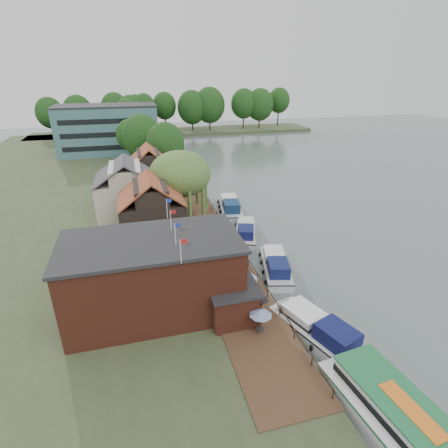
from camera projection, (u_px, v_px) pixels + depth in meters
ground at (306, 287)px, 37.77m from camera, size 260.00×260.00×0.00m
land_bank at (59, 200)px, 61.40m from camera, size 50.00×140.00×1.00m
quay_deck at (213, 246)px, 44.29m from camera, size 6.00×50.00×0.10m
quay_rail at (232, 239)px, 45.18m from camera, size 0.20×49.00×1.00m
pub at (176, 273)px, 31.70m from camera, size 20.00×11.00×7.30m
hotel_block at (108, 129)px, 91.48m from camera, size 25.40×12.40×12.30m
cottage_a at (152, 209)px, 44.46m from camera, size 8.60×7.60×8.50m
cottage_b at (127, 187)px, 52.58m from camera, size 9.60×8.60×8.50m
cottage_c at (149, 170)px, 61.47m from camera, size 7.60×7.60×8.50m
willow at (181, 187)px, 49.55m from camera, size 8.60×8.60×10.43m
umbrella_0 at (260, 321)px, 29.20m from camera, size 1.95×1.95×2.38m
umbrella_1 at (254, 303)px, 31.45m from camera, size 2.23×2.23×2.38m
umbrella_2 at (246, 284)px, 34.21m from camera, size 2.45×2.45×2.38m
umbrella_3 at (237, 269)px, 36.83m from camera, size 2.37×2.37×2.38m
umbrella_4 at (229, 258)px, 38.99m from camera, size 2.06×2.06×2.38m
umbrella_5 at (225, 242)px, 42.49m from camera, size 1.97×1.97×2.38m
cruiser_0 at (317, 328)px, 29.94m from camera, size 6.70×11.12×2.59m
cruiser_1 at (276, 263)px, 40.04m from camera, size 5.53×10.31×2.38m
cruiser_2 at (246, 230)px, 48.44m from camera, size 6.07×10.06×2.31m
cruiser_3 at (230, 205)px, 56.76m from camera, size 5.23×11.24×2.66m
tour_boat at (416, 438)px, 20.71m from camera, size 5.66×14.80×3.15m
swan at (331, 390)px, 25.38m from camera, size 0.44×0.44×0.44m
bank_tree_0 at (166, 151)px, 69.16m from camera, size 7.43×7.43×11.35m
bank_tree_1 at (142, 142)px, 76.50m from camera, size 8.46×8.46×11.93m
bank_tree_2 at (131, 142)px, 81.14m from camera, size 6.25×6.25×10.23m
bank_tree_3 at (128, 122)px, 100.06m from camera, size 6.60×6.60×13.10m
bank_tree_4 at (131, 118)px, 107.79m from camera, size 7.33×7.33×13.54m
bank_tree_5 at (145, 115)px, 115.54m from camera, size 7.18×7.18×13.51m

